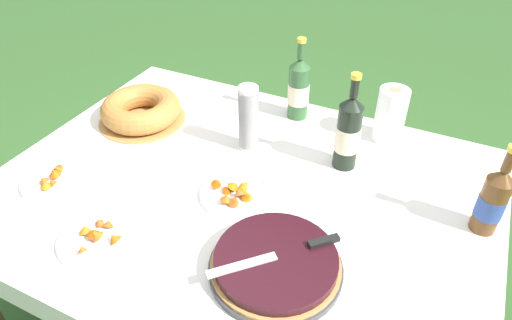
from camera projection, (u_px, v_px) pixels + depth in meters
The scene contains 14 objects.
ground_plane at pixel (244, 316), 1.96m from camera, with size 16.00×16.00×0.00m, color #335B28.
garden_table at pixel (241, 202), 1.55m from camera, with size 1.62×1.22×0.72m.
tablecloth at pixel (241, 191), 1.53m from camera, with size 1.63×1.23×0.10m.
berry_tart at pixel (276, 264), 1.23m from camera, with size 0.37×0.37×0.06m.
serving_knife at pixel (286, 252), 1.21m from camera, with size 0.28×0.28×0.01m.
bundt_cake at pixel (141, 110), 1.82m from camera, with size 0.35×0.35×0.10m.
cup_stack at pixel (248, 119), 1.62m from camera, with size 0.07×0.07×0.25m.
cider_bottle_green at pixel (300, 89), 1.80m from camera, with size 0.09×0.09×0.33m.
cider_bottle_amber at pixel (493, 200), 1.30m from camera, with size 0.08×0.08×0.30m.
juice_bottle_red at pixel (348, 133), 1.53m from camera, with size 0.08×0.08×0.35m.
snack_plate_near at pixel (96, 238), 1.32m from camera, with size 0.22×0.22×0.06m.
snack_plate_left at pixel (235, 193), 1.48m from camera, with size 0.23×0.23×0.06m.
snack_plate_right at pixel (51, 180), 1.53m from camera, with size 0.20×0.20×0.06m.
paper_towel_roll at pixel (390, 115), 1.68m from camera, with size 0.11×0.11×0.21m.
Camera 1 is at (0.55, -1.01, 1.72)m, focal length 32.00 mm.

